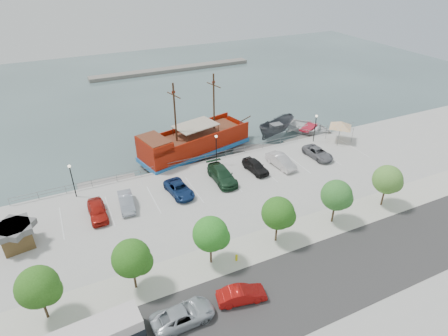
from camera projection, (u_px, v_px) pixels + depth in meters
name	position (u px, v px, depth m)	size (l,w,h in m)	color
ground	(238.00, 195.00, 45.86)	(160.00, 160.00, 0.00)	#3A4C4C
land_slab	(361.00, 328.00, 29.28)	(100.00, 58.00, 1.20)	#A8A7A3
street	(322.00, 279.00, 32.87)	(100.00, 8.00, 0.04)	#353333
sidewalk	(284.00, 237.00, 37.54)	(100.00, 4.00, 0.05)	beige
seawall_railing	(213.00, 156.00, 51.17)	(50.00, 0.06, 1.00)	gray
far_shore	(173.00, 69.00, 92.23)	(40.00, 3.00, 0.80)	slate
pirate_ship	(203.00, 140.00, 54.35)	(19.27, 9.44, 11.93)	maroon
patrol_boat	(276.00, 129.00, 59.28)	(2.72, 7.23, 2.80)	#464A51
speedboat	(308.00, 129.00, 60.69)	(5.58, 7.81, 1.62)	silver
dock_west	(107.00, 183.00, 47.73)	(7.17, 2.05, 0.41)	gray
dock_mid	(259.00, 149.00, 55.93)	(7.70, 2.20, 0.44)	#66625F
dock_east	(301.00, 139.00, 58.79)	(6.18, 1.77, 0.35)	slate
shed	(16.00, 235.00, 35.89)	(3.43, 3.43, 2.48)	brown
canopy_tent	(341.00, 121.00, 55.03)	(4.33, 4.33, 3.58)	slate
street_van	(183.00, 315.00, 28.76)	(2.31, 5.01, 1.39)	#A5ACB3
street_sedan	(242.00, 295.00, 30.52)	(1.42, 4.08, 1.34)	#A30F0D
fire_hydrant	(236.00, 257.00, 34.61)	(0.25, 0.25, 0.71)	yellow
lamp_post_left	(71.00, 175.00, 42.30)	(0.36, 0.36, 4.28)	black
lamp_post_mid	(216.00, 144.00, 48.93)	(0.36, 0.36, 4.28)	black
lamp_post_right	(316.00, 123.00, 54.83)	(0.36, 0.36, 4.28)	black
tree_a	(40.00, 288.00, 27.77)	(3.30, 3.20, 5.00)	#473321
tree_b	(133.00, 259.00, 30.35)	(3.30, 3.20, 5.00)	#473321
tree_c	(212.00, 235.00, 32.93)	(3.30, 3.20, 5.00)	#473321
tree_d	(280.00, 214.00, 35.51)	(3.30, 3.20, 5.00)	#473321
tree_e	(338.00, 196.00, 38.09)	(3.30, 3.20, 5.00)	#473321
tree_f	(389.00, 180.00, 40.67)	(3.30, 3.20, 5.00)	#473321
parked_car_a	(97.00, 211.00, 40.13)	(1.83, 4.54, 1.55)	#AB1A11
parked_car_b	(126.00, 202.00, 41.64)	(1.51, 4.33, 1.43)	#9BA0AF
parked_car_c	(179.00, 189.00, 43.93)	(2.23, 4.84, 1.35)	navy
parked_car_d	(222.00, 175.00, 46.36)	(2.32, 5.71, 1.66)	#193923
parked_car_e	(255.00, 166.00, 48.42)	(1.78, 4.42, 1.51)	black
parked_car_f	(281.00, 161.00, 49.47)	(1.68, 4.81, 1.59)	silver
parked_car_g	(318.00, 153.00, 51.73)	(2.22, 4.81, 1.34)	slate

